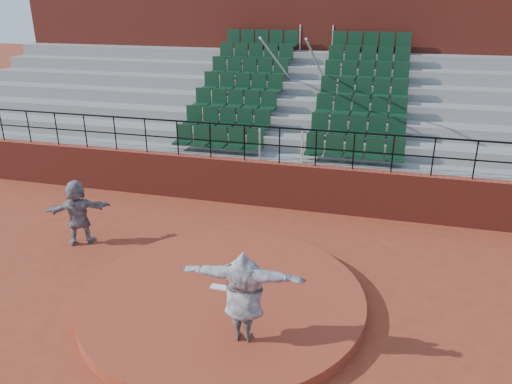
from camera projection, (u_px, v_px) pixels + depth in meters
ground at (223, 304)px, 9.79m from camera, size 90.00×90.00×0.00m
pitchers_mound at (223, 298)px, 9.75m from camera, size 5.50×5.50×0.25m
pitching_rubber at (225, 288)px, 9.83m from camera, size 0.60×0.15×0.03m
boundary_wall at (279, 185)px, 14.04m from camera, size 24.00×0.30×1.30m
wall_railing at (280, 137)px, 13.53m from camera, size 24.04×0.05×1.03m
seating_deck at (302, 127)px, 17.02m from camera, size 24.00×5.97×4.63m
press_box_facade at (321, 51)px, 19.78m from camera, size 24.00×3.00×7.10m
pitcher at (244, 296)px, 8.14m from camera, size 2.05×0.67×1.65m
fielder at (78, 212)px, 11.90m from camera, size 1.54×1.15×1.62m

